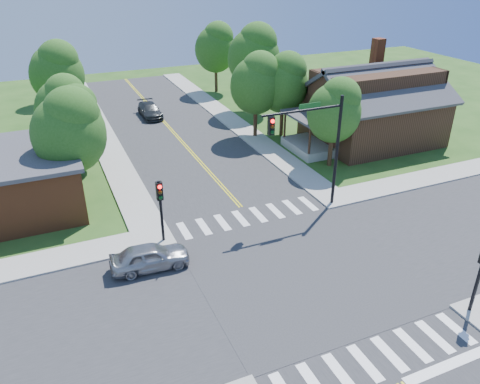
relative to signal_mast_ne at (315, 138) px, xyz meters
name	(u,v)px	position (x,y,z in m)	size (l,w,h in m)	color
ground	(300,273)	(-3.91, -5.59, -4.85)	(100.00, 100.00, 0.00)	#244B17
road_ns	(300,273)	(-3.91, -5.59, -4.83)	(10.00, 90.00, 0.04)	#2D2D30
road_ew	(300,273)	(-3.91, -5.59, -4.83)	(90.00, 10.00, 0.04)	#2D2D30
intersection_patch	(300,273)	(-3.91, -5.59, -4.85)	(10.20, 10.20, 0.06)	#2D2D30
sidewalk_ne	(364,133)	(11.90, 10.23, -4.78)	(40.00, 40.00, 0.14)	#9E9B93
crosswalk_north	(249,216)	(-3.91, 0.61, -4.80)	(8.85, 2.00, 0.01)	white
crosswalk_south	(377,358)	(-3.91, -11.79, -4.80)	(8.85, 2.00, 0.01)	white
centerline	(300,272)	(-3.91, -5.59, -4.80)	(0.30, 90.00, 0.01)	yellow
stop_bar	(451,365)	(-1.41, -13.19, -4.85)	(4.60, 0.45, 0.09)	white
signal_mast_ne	(315,138)	(0.00, 0.00, 0.00)	(5.30, 0.42, 7.20)	black
signal_pole_nw	(160,200)	(-9.51, -0.01, -2.19)	(0.34, 0.42, 3.80)	black
house_ne	(373,103)	(11.19, 8.65, -1.52)	(13.05, 8.80, 7.11)	black
tree_e_a	(336,109)	(5.12, 5.37, -0.39)	(4.01, 3.81, 6.82)	#382314
tree_e_b	(284,81)	(4.89, 12.85, -0.01)	(4.35, 4.13, 7.39)	#382314
tree_e_c	(255,54)	(5.56, 20.25, 0.94)	(5.20, 4.94, 8.83)	#382314
tree_e_d	(216,46)	(4.84, 28.99, 0.36)	(4.68, 4.44, 7.95)	#382314
tree_w_a	(70,129)	(-13.15, 6.89, 0.16)	(4.50, 4.28, 7.65)	#382314
tree_w_b	(64,105)	(-12.96, 14.14, -0.35)	(4.04, 3.84, 6.87)	#382314
tree_w_c	(58,71)	(-12.64, 22.55, 0.41)	(4.72, 4.48, 8.02)	#382314
tree_w_d	(50,64)	(-12.94, 31.54, -0.70)	(3.73, 3.54, 6.34)	#382314
tree_house	(257,82)	(2.55, 13.34, 0.06)	(4.41, 4.19, 7.50)	#382314
tree_bldg	(76,114)	(-12.33, 12.51, -0.66)	(3.77, 3.58, 6.41)	#382314
car_silver	(150,257)	(-10.79, -2.17, -4.16)	(4.12, 1.85, 1.37)	#A1A3A8
car_dgrey	(150,111)	(-4.73, 22.62, -4.19)	(1.90, 4.55, 1.31)	#2A2D2F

